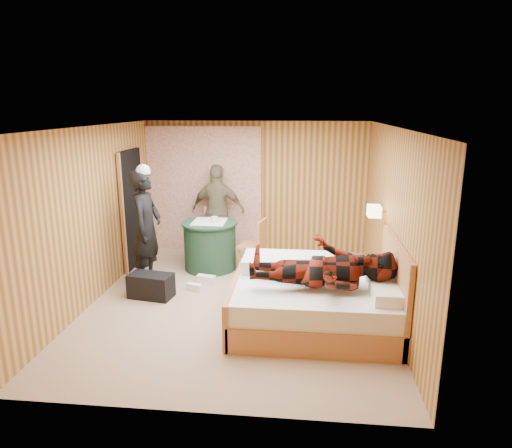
# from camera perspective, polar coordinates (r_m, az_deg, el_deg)

# --- Properties ---
(floor) EXTENTS (4.20, 5.00, 0.01)m
(floor) POSITION_cam_1_polar(r_m,az_deg,el_deg) (6.76, -2.16, -9.66)
(floor) COLOR tan
(floor) RESTS_ON ground
(ceiling) EXTENTS (4.20, 5.00, 0.01)m
(ceiling) POSITION_cam_1_polar(r_m,az_deg,el_deg) (6.17, -2.39, 12.03)
(ceiling) COLOR white
(ceiling) RESTS_ON wall_back
(wall_back) EXTENTS (4.20, 0.02, 2.50)m
(wall_back) POSITION_cam_1_polar(r_m,az_deg,el_deg) (8.78, 0.04, 4.59)
(wall_back) COLOR #C3874A
(wall_back) RESTS_ON floor
(wall_left) EXTENTS (0.02, 5.00, 2.50)m
(wall_left) POSITION_cam_1_polar(r_m,az_deg,el_deg) (6.96, -19.66, 1.07)
(wall_left) COLOR #C3874A
(wall_left) RESTS_ON floor
(wall_right) EXTENTS (0.02, 5.00, 2.50)m
(wall_right) POSITION_cam_1_polar(r_m,az_deg,el_deg) (6.40, 16.68, 0.19)
(wall_right) COLOR #C3874A
(wall_right) RESTS_ON floor
(curtain) EXTENTS (2.20, 0.08, 2.40)m
(curtain) POSITION_cam_1_polar(r_m,az_deg,el_deg) (8.87, -6.46, 4.28)
(curtain) COLOR beige
(curtain) RESTS_ON floor
(doorway) EXTENTS (0.06, 0.90, 2.05)m
(doorway) POSITION_cam_1_polar(r_m,az_deg,el_deg) (8.24, -15.18, 1.82)
(doorway) COLOR black
(doorway) RESTS_ON floor
(wall_lamp) EXTENTS (0.26, 0.24, 0.16)m
(wall_lamp) POSITION_cam_1_polar(r_m,az_deg,el_deg) (6.79, 14.57, 1.58)
(wall_lamp) COLOR gold
(wall_lamp) RESTS_ON wall_right
(bed) EXTENTS (2.14, 1.69, 1.16)m
(bed) POSITION_cam_1_polar(r_m,az_deg,el_deg) (6.03, 7.75, -9.42)
(bed) COLOR tan
(bed) RESTS_ON floor
(nightstand) EXTENTS (0.39, 0.53, 0.51)m
(nightstand) POSITION_cam_1_polar(r_m,az_deg,el_deg) (6.81, 14.02, -7.49)
(nightstand) COLOR tan
(nightstand) RESTS_ON floor
(round_table) EXTENTS (0.96, 0.96, 0.85)m
(round_table) POSITION_cam_1_polar(r_m,az_deg,el_deg) (7.96, -5.77, -2.61)
(round_table) COLOR #224931
(round_table) RESTS_ON floor
(chair_far) EXTENTS (0.54, 0.54, 0.93)m
(chair_far) POSITION_cam_1_polar(r_m,az_deg,el_deg) (8.64, -5.00, -0.45)
(chair_far) COLOR tan
(chair_far) RESTS_ON floor
(chair_near) EXTENTS (0.50, 0.50, 0.92)m
(chair_near) POSITION_cam_1_polar(r_m,az_deg,el_deg) (7.73, 0.03, -2.23)
(chair_near) COLOR tan
(chair_near) RESTS_ON floor
(duffel_bag) EXTENTS (0.69, 0.45, 0.36)m
(duffel_bag) POSITION_cam_1_polar(r_m,az_deg,el_deg) (7.01, -12.99, -7.52)
(duffel_bag) COLOR black
(duffel_bag) RESTS_ON floor
(sneaker_left) EXTENTS (0.31, 0.18, 0.13)m
(sneaker_left) POSITION_cam_1_polar(r_m,az_deg,el_deg) (7.42, -6.27, -6.91)
(sneaker_left) COLOR white
(sneaker_left) RESTS_ON floor
(sneaker_right) EXTENTS (0.26, 0.17, 0.11)m
(sneaker_right) POSITION_cam_1_polar(r_m,az_deg,el_deg) (7.18, -7.71, -7.81)
(sneaker_right) COLOR white
(sneaker_right) RESTS_ON floor
(woman_standing) EXTENTS (0.47, 0.69, 1.84)m
(woman_standing) POSITION_cam_1_polar(r_m,az_deg,el_deg) (7.29, -13.52, -0.54)
(woman_standing) COLOR black
(woman_standing) RESTS_ON floor
(man_at_table) EXTENTS (1.04, 0.50, 1.72)m
(man_at_table) POSITION_cam_1_polar(r_m,az_deg,el_deg) (8.61, -4.78, 1.72)
(man_at_table) COLOR #6F664A
(man_at_table) RESTS_ON floor
(man_on_bed) EXTENTS (0.86, 0.67, 1.77)m
(man_on_bed) POSITION_cam_1_polar(r_m,az_deg,el_deg) (5.57, 8.37, -4.04)
(man_on_bed) COLOR #651609
(man_on_bed) RESTS_ON bed
(book_lower) EXTENTS (0.21, 0.25, 0.02)m
(book_lower) POSITION_cam_1_polar(r_m,az_deg,el_deg) (6.67, 14.21, -5.60)
(book_lower) COLOR white
(book_lower) RESTS_ON nightstand
(book_upper) EXTENTS (0.23, 0.27, 0.02)m
(book_upper) POSITION_cam_1_polar(r_m,az_deg,el_deg) (6.66, 14.22, -5.44)
(book_upper) COLOR white
(book_upper) RESTS_ON nightstand
(cup_nightstand) EXTENTS (0.11, 0.11, 0.09)m
(cup_nightstand) POSITION_cam_1_polar(r_m,az_deg,el_deg) (6.83, 14.02, -4.80)
(cup_nightstand) COLOR white
(cup_nightstand) RESTS_ON nightstand
(cup_table) EXTENTS (0.15, 0.15, 0.10)m
(cup_table) POSITION_cam_1_polar(r_m,az_deg,el_deg) (7.77, -5.21, 0.58)
(cup_table) COLOR white
(cup_table) RESTS_ON round_table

